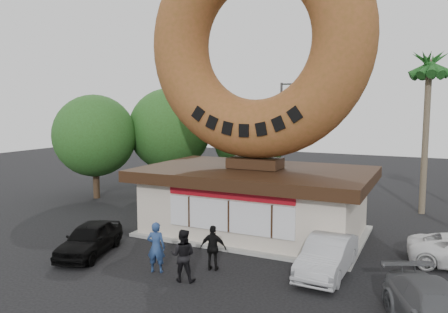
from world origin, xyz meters
The scene contains 14 objects.
ground centered at (0.00, 0.00, 0.00)m, with size 90.00×90.00×0.00m, color black.
donut_shop centered at (0.00, 5.98, 1.77)m, with size 11.20×7.20×3.80m.
giant_donut centered at (0.00, 6.00, 9.43)m, with size 11.27×11.27×2.87m, color brown.
tree_west centered at (-9.50, 13.00, 4.64)m, with size 6.00×6.00×7.65m.
tree_mid centered at (-4.00, 15.00, 4.02)m, with size 5.20×5.20×6.63m.
tree_far centered at (-13.00, 9.00, 4.33)m, with size 5.60×5.60×7.14m.
palm_near centered at (7.50, 14.00, 8.41)m, with size 2.60×2.60×9.75m.
street_lamp centered at (-1.86, 16.00, 4.48)m, with size 2.11×0.20×8.00m.
person_left centered at (-1.46, -0.54, 0.98)m, with size 0.72×0.47×1.97m, color navy.
person_center centered at (-0.08, -0.83, 0.97)m, with size 0.94×0.73×1.93m, color black.
person_right centered at (0.43, 0.58, 0.89)m, with size 1.04×0.43×1.78m, color black.
car_black centered at (-5.19, -0.11, 0.69)m, with size 1.63×4.05×1.38m, color black.
car_silver centered at (4.51, 2.14, 0.71)m, with size 1.51×4.32×1.42m, color #AAABAF.
car_grey centered at (8.27, -1.07, 0.68)m, with size 1.91×4.70×1.36m, color #5A5C60.
Camera 1 is at (7.93, -14.01, 6.38)m, focal length 35.00 mm.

